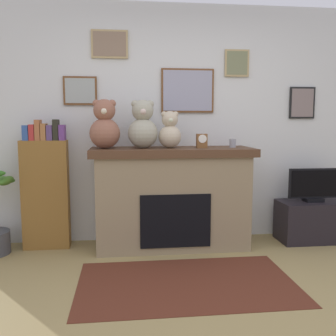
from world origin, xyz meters
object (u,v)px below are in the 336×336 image
(television, at_px, (314,186))
(fireplace, at_px, (172,197))
(bookshelf, at_px, (46,189))
(teddy_bear_brown, at_px, (105,126))
(teddy_bear_cream, at_px, (143,127))
(candle_jar, at_px, (233,143))
(teddy_bear_grey, at_px, (170,131))
(tv_stand, at_px, (312,221))
(mantel_clock, at_px, (202,141))

(television, bearing_deg, fireplace, 179.68)
(bookshelf, bearing_deg, teddy_bear_brown, -10.03)
(bookshelf, bearing_deg, teddy_bear_cream, -6.25)
(candle_jar, xyz_separation_m, teddy_bear_grey, (-0.67, -0.00, 0.13))
(television, bearing_deg, bookshelf, 177.99)
(tv_stand, relative_size, teddy_bear_brown, 1.49)
(mantel_clock, xyz_separation_m, teddy_bear_cream, (-0.62, 0.00, 0.15))
(television, xyz_separation_m, candle_jar, (-0.93, -0.01, 0.48))
(teddy_bear_cream, bearing_deg, television, 0.29)
(candle_jar, bearing_deg, teddy_bear_grey, -179.96)
(teddy_bear_grey, bearing_deg, tv_stand, 0.39)
(fireplace, height_order, teddy_bear_brown, teddy_bear_brown)
(fireplace, distance_m, mantel_clock, 0.67)
(fireplace, height_order, tv_stand, fireplace)
(fireplace, bearing_deg, teddy_bear_grey, -143.90)
(bookshelf, xyz_separation_m, teddy_bear_cream, (1.01, -0.11, 0.65))
(tv_stand, xyz_separation_m, mantel_clock, (-1.27, -0.01, 0.91))
(candle_jar, bearing_deg, tv_stand, 0.64)
(mantel_clock, height_order, teddy_bear_brown, teddy_bear_brown)
(candle_jar, relative_size, teddy_bear_grey, 0.24)
(television, xyz_separation_m, teddy_bear_cream, (-1.88, -0.01, 0.65))
(tv_stand, height_order, teddy_bear_grey, teddy_bear_grey)
(television, relative_size, mantel_clock, 3.94)
(television, height_order, teddy_bear_brown, teddy_bear_brown)
(bookshelf, bearing_deg, television, -2.01)
(fireplace, height_order, teddy_bear_grey, teddy_bear_grey)
(teddy_bear_grey, bearing_deg, bookshelf, 175.10)
(teddy_bear_brown, height_order, teddy_bear_grey, teddy_bear_brown)
(tv_stand, xyz_separation_m, teddy_bear_grey, (-1.60, -0.01, 1.00))
(mantel_clock, bearing_deg, teddy_bear_cream, 179.92)
(bookshelf, distance_m, mantel_clock, 1.71)
(tv_stand, bearing_deg, candle_jar, -179.36)
(fireplace, xyz_separation_m, bookshelf, (-1.32, 0.09, 0.10))
(tv_stand, distance_m, teddy_bear_brown, 2.50)
(bookshelf, height_order, teddy_bear_grey, teddy_bear_grey)
(television, xyz_separation_m, teddy_bear_grey, (-1.60, -0.01, 0.60))
(teddy_bear_cream, xyz_separation_m, teddy_bear_grey, (0.28, 0.00, -0.05))
(teddy_bear_brown, bearing_deg, candle_jar, 0.03)
(teddy_bear_brown, bearing_deg, fireplace, 1.52)
(television, relative_size, candle_jar, 6.34)
(fireplace, height_order, mantel_clock, mantel_clock)
(candle_jar, bearing_deg, teddy_bear_brown, -179.97)
(fireplace, xyz_separation_m, candle_jar, (0.64, -0.02, 0.57))
(teddy_bear_grey, bearing_deg, teddy_bear_brown, -179.99)
(bookshelf, height_order, tv_stand, bookshelf)
(tv_stand, xyz_separation_m, candle_jar, (-0.93, -0.01, 0.88))
(teddy_bear_cream, bearing_deg, tv_stand, 0.34)
(television, height_order, teddy_bear_grey, teddy_bear_grey)
(bookshelf, relative_size, mantel_clock, 9.30)
(candle_jar, bearing_deg, bookshelf, 176.78)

